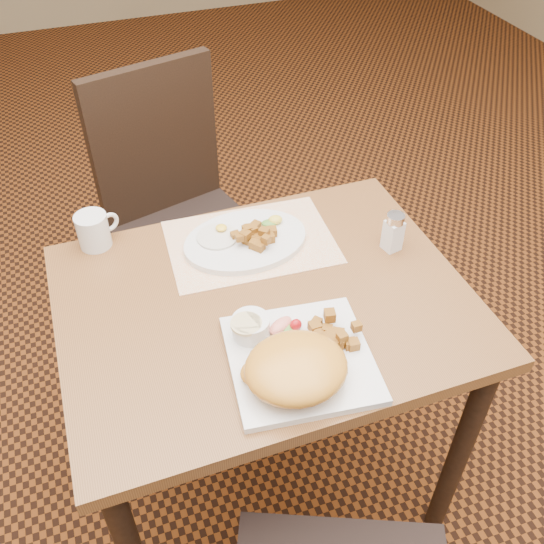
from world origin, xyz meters
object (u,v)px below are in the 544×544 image
Objects in this scene: table at (266,332)px; plate_oval at (245,241)px; chair_far at (178,206)px; salt_shaker at (393,231)px; plate_square at (300,359)px; coffee_mug at (94,230)px.

plate_oval reaches higher than table.
chair_far is 0.80m from salt_shaker.
salt_shaker reaches higher than plate_oval.
plate_square is 0.61m from coffee_mug.
table is at bearing -44.36° from coffee_mug.
chair_far is 3.19× the size of plate_oval.
salt_shaker reaches higher than coffee_mug.
plate_oval is at bearing -19.76° from coffee_mug.
coffee_mug is at bearing 122.94° from plate_square.
table is 0.23m from plate_oval.
salt_shaker reaches higher than table.
salt_shaker is at bearing 10.12° from table.
salt_shaker is (0.34, 0.25, 0.04)m from plate_square.
table is 0.93× the size of chair_far.
salt_shaker is (0.34, 0.06, 0.16)m from table.
table is 0.23m from plate_square.
salt_shaker is (0.40, -0.64, 0.26)m from chair_far.
chair_far reaches higher than table.
plate_square is 0.43m from salt_shaker.
table is 0.38m from salt_shaker.
salt_shaker reaches higher than plate_square.
chair_far is at bearing 54.91° from coffee_mug.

